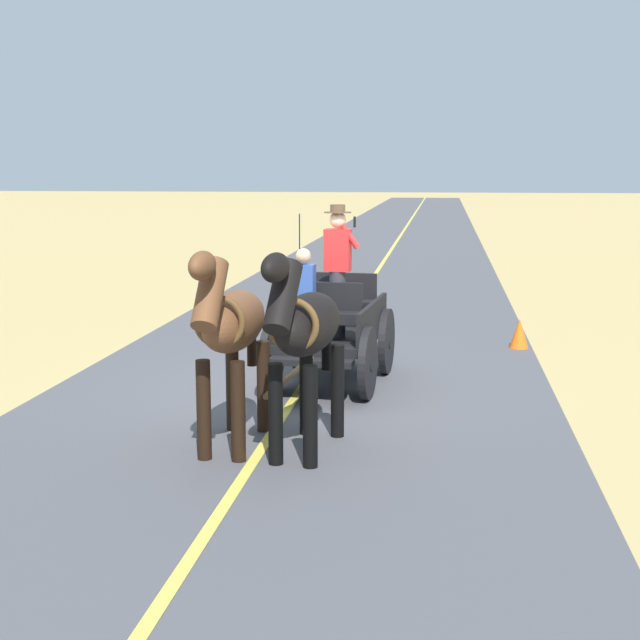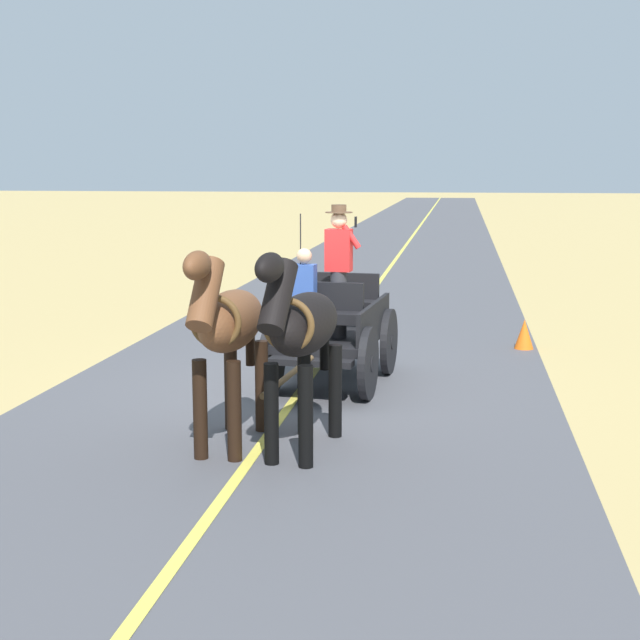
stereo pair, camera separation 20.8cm
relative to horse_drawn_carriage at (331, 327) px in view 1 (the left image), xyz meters
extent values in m
plane|color=tan|center=(0.37, 0.25, -0.82)|extent=(200.00, 200.00, 0.00)
cube|color=#4C4C51|center=(0.37, 0.25, -0.81)|extent=(6.80, 160.00, 0.01)
cube|color=#DBCC4C|center=(0.37, 0.25, -0.81)|extent=(0.12, 160.00, 0.00)
cube|color=black|center=(0.00, -0.08, -0.16)|extent=(1.40, 2.30, 0.12)
cube|color=black|center=(-0.57, -0.03, 0.12)|extent=(0.26, 2.09, 0.44)
cube|color=black|center=(0.56, -0.14, 0.12)|extent=(0.26, 2.09, 0.44)
cube|color=black|center=(0.11, 1.13, -0.26)|extent=(1.10, 0.34, 0.08)
cube|color=black|center=(-0.12, -1.28, -0.34)|extent=(0.74, 0.27, 0.06)
cube|color=black|center=(0.05, 0.52, 0.22)|extent=(1.05, 0.45, 0.14)
cube|color=black|center=(0.04, 0.34, 0.44)|extent=(1.02, 0.18, 0.44)
cube|color=black|center=(-0.05, -0.58, 0.22)|extent=(1.05, 0.45, 0.14)
cube|color=black|center=(-0.07, -0.76, 0.44)|extent=(1.02, 0.18, 0.44)
cylinder|color=black|center=(-0.58, 0.74, -0.34)|extent=(0.19, 0.97, 0.96)
cylinder|color=black|center=(-0.58, 0.74, -0.34)|extent=(0.14, 0.22, 0.21)
cylinder|color=black|center=(0.71, 0.62, -0.34)|extent=(0.19, 0.97, 0.96)
cylinder|color=black|center=(0.71, 0.62, -0.34)|extent=(0.14, 0.22, 0.21)
cylinder|color=black|center=(-0.72, -0.79, -0.34)|extent=(0.19, 0.97, 0.96)
cylinder|color=black|center=(-0.72, -0.79, -0.34)|extent=(0.14, 0.22, 0.21)
cylinder|color=black|center=(0.57, -0.91, -0.34)|extent=(0.19, 0.97, 0.96)
cylinder|color=black|center=(0.57, -0.91, -0.34)|extent=(0.14, 0.22, 0.21)
cylinder|color=brown|center=(0.20, 2.11, -0.21)|extent=(0.26, 2.00, 0.07)
cylinder|color=black|center=(0.35, 0.49, 0.92)|extent=(0.02, 0.02, 1.30)
cylinder|color=#2D2D33|center=(-0.12, 0.26, 0.35)|extent=(0.22, 0.22, 0.90)
cube|color=red|center=(-0.12, 0.26, 1.08)|extent=(0.36, 0.25, 0.56)
sphere|color=beige|center=(-0.12, 0.26, 1.48)|extent=(0.22, 0.22, 0.22)
cylinder|color=#473323|center=(-0.12, 0.26, 1.58)|extent=(0.36, 0.36, 0.01)
cylinder|color=#473323|center=(-0.12, 0.26, 1.63)|extent=(0.20, 0.20, 0.10)
cylinder|color=red|center=(-0.30, 0.32, 1.26)|extent=(0.27, 0.10, 0.32)
cube|color=black|center=(-0.36, 0.34, 1.46)|extent=(0.03, 0.07, 0.14)
cube|color=#2D2D33|center=(0.31, 0.61, 0.36)|extent=(0.31, 0.34, 0.14)
cube|color=#2D4C99|center=(0.30, 0.50, 0.67)|extent=(0.32, 0.23, 0.48)
sphere|color=tan|center=(0.30, 0.50, 1.02)|extent=(0.20, 0.20, 0.20)
ellipsoid|color=black|center=(-0.13, 2.94, 0.55)|extent=(0.76, 1.62, 0.64)
cylinder|color=black|center=(-0.23, 3.51, -0.29)|extent=(0.15, 0.15, 1.05)
cylinder|color=black|center=(0.13, 3.46, -0.29)|extent=(0.15, 0.15, 1.05)
cylinder|color=black|center=(-0.38, 2.42, -0.29)|extent=(0.15, 0.15, 1.05)
cylinder|color=black|center=(-0.02, 2.38, -0.29)|extent=(0.15, 0.15, 1.05)
cylinder|color=black|center=(-0.01, 3.78, 0.95)|extent=(0.34, 0.68, 0.73)
ellipsoid|color=black|center=(0.02, 3.99, 1.26)|extent=(0.29, 0.56, 0.28)
cube|color=black|center=(-0.02, 3.76, 0.99)|extent=(0.13, 0.51, 0.56)
cylinder|color=black|center=(-0.23, 2.21, 0.25)|extent=(0.11, 0.11, 0.70)
torus|color=brown|center=(-0.05, 3.48, 0.63)|extent=(0.55, 0.14, 0.55)
ellipsoid|color=brown|center=(0.68, 2.86, 0.55)|extent=(0.62, 1.58, 0.64)
cylinder|color=black|center=(0.52, 3.42, -0.29)|extent=(0.15, 0.15, 1.05)
cylinder|color=black|center=(0.89, 3.40, -0.29)|extent=(0.15, 0.15, 1.05)
cylinder|color=black|center=(0.48, 2.33, -0.29)|extent=(0.15, 0.15, 1.05)
cylinder|color=black|center=(0.84, 2.31, -0.29)|extent=(0.15, 0.15, 1.05)
cylinder|color=brown|center=(0.72, 3.71, 0.95)|extent=(0.29, 0.66, 0.73)
ellipsoid|color=brown|center=(0.73, 3.93, 1.26)|extent=(0.24, 0.55, 0.28)
cube|color=black|center=(0.72, 3.69, 0.99)|extent=(0.08, 0.50, 0.56)
cylinder|color=black|center=(0.65, 2.12, 0.25)|extent=(0.11, 0.11, 0.70)
torus|color=brown|center=(0.70, 3.41, 0.63)|extent=(0.55, 0.09, 0.55)
cone|color=orange|center=(-2.81, -2.97, -0.57)|extent=(0.32, 0.32, 0.50)
camera|label=1|loc=(-1.51, 12.09, 2.16)|focal=50.46mm
camera|label=2|loc=(-1.71, 12.06, 2.16)|focal=50.46mm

